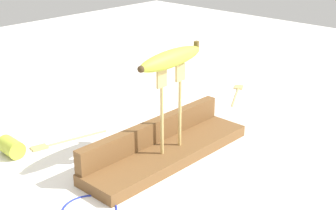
{
  "coord_description": "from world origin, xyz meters",
  "views": [
    {
      "loc": [
        -0.68,
        -0.63,
        0.49
      ],
      "look_at": [
        0.0,
        0.0,
        0.13
      ],
      "focal_mm": 50.81,
      "sensor_mm": 36.0,
      "label": 1
    }
  ],
  "objects_px": {
    "banana_chunk_near": "(11,147)",
    "wire_coil": "(89,209)",
    "banana_raised_center": "(171,59)",
    "fork_fallen_near": "(60,142)",
    "fork_stand_center": "(171,101)",
    "fork_fallen_far": "(237,92)"
  },
  "relations": [
    {
      "from": "banana_chunk_near",
      "to": "wire_coil",
      "type": "relative_size",
      "value": 0.62
    },
    {
      "from": "banana_raised_center",
      "to": "wire_coil",
      "type": "distance_m",
      "value": 0.33
    },
    {
      "from": "wire_coil",
      "to": "fork_fallen_near",
      "type": "bearing_deg",
      "value": 64.93
    },
    {
      "from": "fork_stand_center",
      "to": "banana_raised_center",
      "type": "distance_m",
      "value": 0.09
    },
    {
      "from": "fork_stand_center",
      "to": "fork_fallen_near",
      "type": "relative_size",
      "value": 0.99
    },
    {
      "from": "banana_raised_center",
      "to": "fork_fallen_near",
      "type": "xyz_separation_m",
      "value": [
        -0.12,
        0.24,
        -0.22
      ]
    },
    {
      "from": "banana_raised_center",
      "to": "fork_fallen_near",
      "type": "distance_m",
      "value": 0.35
    },
    {
      "from": "fork_fallen_near",
      "to": "fork_fallen_far",
      "type": "distance_m",
      "value": 0.57
    },
    {
      "from": "fork_stand_center",
      "to": "banana_chunk_near",
      "type": "height_order",
      "value": "fork_stand_center"
    },
    {
      "from": "banana_raised_center",
      "to": "fork_fallen_far",
      "type": "height_order",
      "value": "banana_raised_center"
    },
    {
      "from": "fork_fallen_far",
      "to": "wire_coil",
      "type": "xyz_separation_m",
      "value": [
        -0.69,
        -0.17,
        -0.0
      ]
    },
    {
      "from": "banana_chunk_near",
      "to": "wire_coil",
      "type": "xyz_separation_m",
      "value": [
        -0.02,
        -0.3,
        -0.02
      ]
    },
    {
      "from": "fork_stand_center",
      "to": "fork_fallen_far",
      "type": "height_order",
      "value": "fork_stand_center"
    },
    {
      "from": "fork_stand_center",
      "to": "fork_fallen_near",
      "type": "distance_m",
      "value": 0.3
    },
    {
      "from": "fork_fallen_near",
      "to": "banana_chunk_near",
      "type": "distance_m",
      "value": 0.11
    },
    {
      "from": "fork_stand_center",
      "to": "fork_fallen_near",
      "type": "xyz_separation_m",
      "value": [
        -0.12,
        0.24,
        -0.13
      ]
    },
    {
      "from": "fork_stand_center",
      "to": "fork_fallen_far",
      "type": "xyz_separation_m",
      "value": [
        0.45,
        0.14,
        -0.13
      ]
    },
    {
      "from": "banana_raised_center",
      "to": "banana_chunk_near",
      "type": "height_order",
      "value": "banana_raised_center"
    },
    {
      "from": "banana_raised_center",
      "to": "fork_fallen_far",
      "type": "relative_size",
      "value": 1.16
    },
    {
      "from": "fork_stand_center",
      "to": "banana_chunk_near",
      "type": "xyz_separation_m",
      "value": [
        -0.23,
        0.27,
        -0.12
      ]
    },
    {
      "from": "fork_stand_center",
      "to": "banana_raised_center",
      "type": "height_order",
      "value": "banana_raised_center"
    },
    {
      "from": "fork_fallen_near",
      "to": "wire_coil",
      "type": "bearing_deg",
      "value": -115.07
    }
  ]
}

